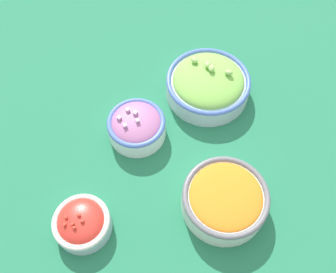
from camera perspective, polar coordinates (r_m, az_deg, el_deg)
name	(u,v)px	position (r m, az deg, el deg)	size (l,w,h in m)	color
ground_plane	(168,143)	(0.85, 0.00, -1.01)	(3.00, 3.00, 0.00)	#23704C
bowl_carrots	(225,199)	(0.77, 8.65, -9.44)	(0.17, 0.17, 0.06)	silver
bowl_lettuce	(208,84)	(0.91, 6.10, 8.02)	(0.20, 0.20, 0.09)	#B2C1CC
bowl_red_onion	(137,126)	(0.84, -4.82, 1.65)	(0.13, 0.13, 0.07)	white
bowl_cherry_tomatoes	(82,223)	(0.77, -12.99, -12.71)	(0.11, 0.11, 0.06)	#B2C1CC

